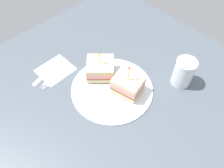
{
  "coord_description": "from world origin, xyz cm",
  "views": [
    {
      "loc": [
        31.41,
        -30.8,
        60.61
      ],
      "look_at": [
        0.0,
        0.0,
        2.83
      ],
      "focal_mm": 36.48,
      "sensor_mm": 36.0,
      "label": 1
    }
  ],
  "objects_px": {
    "drink_glass": "(183,73)",
    "knife": "(45,74)",
    "sandwich_half_back": "(100,68)",
    "napkin": "(55,70)",
    "plate": "(112,88)",
    "sandwich_half_front": "(128,85)",
    "fork": "(51,79)"
  },
  "relations": [
    {
      "from": "knife",
      "to": "napkin",
      "type": "bearing_deg",
      "value": 76.18
    },
    {
      "from": "fork",
      "to": "knife",
      "type": "xyz_separation_m",
      "value": [
        -0.04,
        -0.0,
        0.0
      ]
    },
    {
      "from": "plate",
      "to": "drink_glass",
      "type": "xyz_separation_m",
      "value": [
        0.14,
        0.19,
        0.04
      ]
    },
    {
      "from": "drink_glass",
      "to": "fork",
      "type": "height_order",
      "value": "drink_glass"
    },
    {
      "from": "plate",
      "to": "napkin",
      "type": "xyz_separation_m",
      "value": [
        -0.2,
        -0.08,
        -0.0
      ]
    },
    {
      "from": "plate",
      "to": "sandwich_half_back",
      "type": "bearing_deg",
      "value": 168.34
    },
    {
      "from": "drink_glass",
      "to": "knife",
      "type": "distance_m",
      "value": 0.47
    },
    {
      "from": "sandwich_half_front",
      "to": "drink_glass",
      "type": "bearing_deg",
      "value": 58.11
    },
    {
      "from": "sandwich_half_back",
      "to": "napkin",
      "type": "distance_m",
      "value": 0.17
    },
    {
      "from": "napkin",
      "to": "sandwich_half_front",
      "type": "bearing_deg",
      "value": 25.21
    },
    {
      "from": "sandwich_half_back",
      "to": "fork",
      "type": "bearing_deg",
      "value": -127.54
    },
    {
      "from": "sandwich_half_front",
      "to": "sandwich_half_back",
      "type": "xyz_separation_m",
      "value": [
        -0.11,
        -0.02,
        -0.0
      ]
    },
    {
      "from": "plate",
      "to": "fork",
      "type": "relative_size",
      "value": 2.18
    },
    {
      "from": "drink_glass",
      "to": "knife",
      "type": "height_order",
      "value": "drink_glass"
    },
    {
      "from": "knife",
      "to": "sandwich_half_front",
      "type": "bearing_deg",
      "value": 31.09
    },
    {
      "from": "drink_glass",
      "to": "knife",
      "type": "bearing_deg",
      "value": -138.48
    },
    {
      "from": "fork",
      "to": "knife",
      "type": "bearing_deg",
      "value": -177.1
    },
    {
      "from": "plate",
      "to": "knife",
      "type": "relative_size",
      "value": 2.02
    },
    {
      "from": "napkin",
      "to": "knife",
      "type": "distance_m",
      "value": 0.04
    },
    {
      "from": "sandwich_half_front",
      "to": "knife",
      "type": "relative_size",
      "value": 0.83
    },
    {
      "from": "napkin",
      "to": "drink_glass",
      "type": "bearing_deg",
      "value": 38.63
    },
    {
      "from": "plate",
      "to": "knife",
      "type": "distance_m",
      "value": 0.24
    },
    {
      "from": "napkin",
      "to": "fork",
      "type": "bearing_deg",
      "value": -53.05
    },
    {
      "from": "plate",
      "to": "sandwich_half_front",
      "type": "distance_m",
      "value": 0.06
    },
    {
      "from": "plate",
      "to": "sandwich_half_front",
      "type": "relative_size",
      "value": 2.44
    },
    {
      "from": "sandwich_half_back",
      "to": "fork",
      "type": "xyz_separation_m",
      "value": [
        -0.1,
        -0.13,
        -0.03
      ]
    },
    {
      "from": "drink_glass",
      "to": "fork",
      "type": "relative_size",
      "value": 0.79
    },
    {
      "from": "sandwich_half_front",
      "to": "knife",
      "type": "bearing_deg",
      "value": -148.91
    },
    {
      "from": "plate",
      "to": "drink_glass",
      "type": "distance_m",
      "value": 0.24
    },
    {
      "from": "plate",
      "to": "sandwich_half_back",
      "type": "relative_size",
      "value": 2.21
    },
    {
      "from": "drink_glass",
      "to": "napkin",
      "type": "relative_size",
      "value": 0.85
    },
    {
      "from": "knife",
      "to": "plate",
      "type": "bearing_deg",
      "value": 30.05
    }
  ]
}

